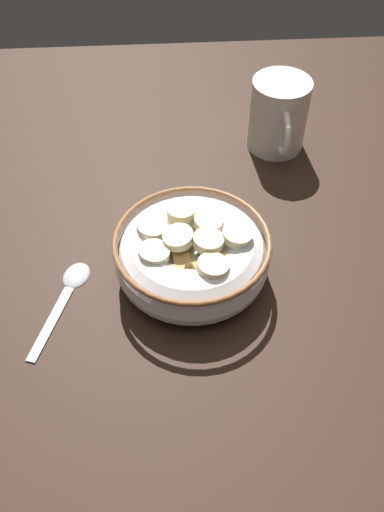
{
  "coord_description": "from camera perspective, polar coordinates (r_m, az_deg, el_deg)",
  "views": [
    {
      "loc": [
        37.28,
        -2.45,
        46.3
      ],
      "look_at": [
        0.0,
        0.0,
        3.0
      ],
      "focal_mm": 38.3,
      "sensor_mm": 36.0,
      "label": 1
    }
  ],
  "objects": [
    {
      "name": "coffee_mug",
      "position": [
        0.74,
        9.02,
        14.29
      ],
      "size": [
        10.59,
        7.53,
        9.51
      ],
      "color": "white",
      "rests_on": "ground_plane"
    },
    {
      "name": "cereal_bowl",
      "position": [
        0.57,
        -0.01,
        0.11
      ],
      "size": [
        16.36,
        16.36,
        6.7
      ],
      "color": "white",
      "rests_on": "ground_plane"
    },
    {
      "name": "spoon",
      "position": [
        0.59,
        -12.72,
        -3.17
      ],
      "size": [
        12.84,
        6.04,
        0.8
      ],
      "color": "#B7B7BC",
      "rests_on": "ground_plane"
    },
    {
      "name": "ground_plane",
      "position": [
        0.6,
        -0.0,
        -2.48
      ],
      "size": [
        100.55,
        100.55,
        2.0
      ],
      "primitive_type": "cube",
      "color": "#332116"
    }
  ]
}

